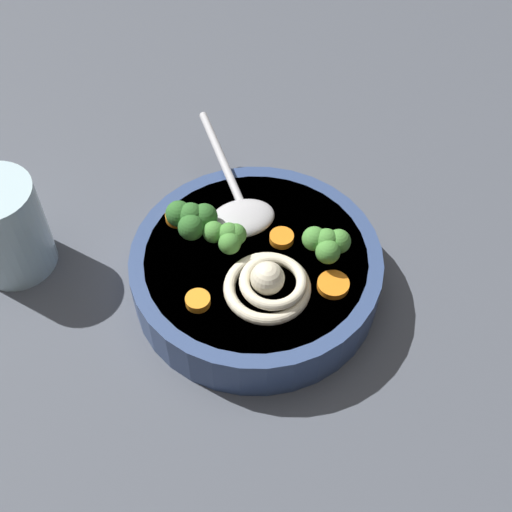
{
  "coord_description": "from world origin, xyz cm",
  "views": [
    {
      "loc": [
        -0.64,
        -32.94,
        54.79
      ],
      "look_at": [
        2.27,
        3.86,
        8.04
      ],
      "focal_mm": 47.5,
      "sensor_mm": 36.0,
      "label": 1
    }
  ],
  "objects_px": {
    "soup_bowl": "(256,271)",
    "drinking_glass": "(5,228)",
    "soup_spoon": "(238,207)",
    "noodle_pile": "(268,281)"
  },
  "relations": [
    {
      "from": "soup_bowl",
      "to": "drinking_glass",
      "type": "relative_size",
      "value": 2.33
    },
    {
      "from": "soup_spoon",
      "to": "soup_bowl",
      "type": "bearing_deg",
      "value": 180.0
    },
    {
      "from": "noodle_pile",
      "to": "drinking_glass",
      "type": "height_order",
      "value": "drinking_glass"
    },
    {
      "from": "soup_spoon",
      "to": "drinking_glass",
      "type": "xyz_separation_m",
      "value": [
        -0.21,
        -0.0,
        -0.01
      ]
    },
    {
      "from": "noodle_pile",
      "to": "soup_spoon",
      "type": "relative_size",
      "value": 0.47
    },
    {
      "from": "soup_spoon",
      "to": "drinking_glass",
      "type": "relative_size",
      "value": 1.81
    },
    {
      "from": "noodle_pile",
      "to": "soup_bowl",
      "type": "bearing_deg",
      "value": 102.34
    },
    {
      "from": "soup_spoon",
      "to": "drinking_glass",
      "type": "bearing_deg",
      "value": 76.91
    },
    {
      "from": "soup_bowl",
      "to": "drinking_glass",
      "type": "distance_m",
      "value": 0.23
    },
    {
      "from": "soup_bowl",
      "to": "noodle_pile",
      "type": "relative_size",
      "value": 2.76
    }
  ]
}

